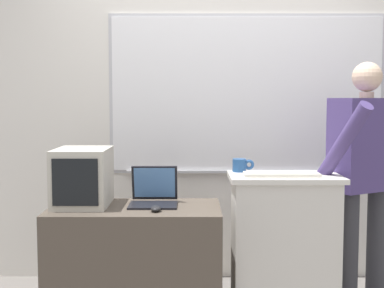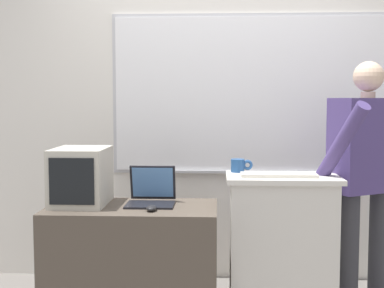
# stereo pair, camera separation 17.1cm
# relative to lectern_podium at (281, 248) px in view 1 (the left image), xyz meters

# --- Properties ---
(back_wall) EXTENTS (6.40, 0.17, 2.63)m
(back_wall) POSITION_rel_lectern_podium_xyz_m (-0.38, 0.90, 0.85)
(back_wall) COLOR silver
(back_wall) RESTS_ON ground_plane
(lectern_podium) EXTENTS (0.68, 0.42, 0.92)m
(lectern_podium) POSITION_rel_lectern_podium_xyz_m (0.00, 0.00, 0.00)
(lectern_podium) COLOR beige
(lectern_podium) RESTS_ON ground_plane
(side_desk) EXTENTS (1.03, 0.56, 0.73)m
(side_desk) POSITION_rel_lectern_podium_xyz_m (-0.91, -0.06, -0.10)
(side_desk) COLOR #4C4238
(side_desk) RESTS_ON ground_plane
(person_presenter) EXTENTS (0.64, 0.71, 1.62)m
(person_presenter) POSITION_rel_lectern_podium_xyz_m (0.55, 0.19, 0.48)
(person_presenter) COLOR #333338
(person_presenter) RESTS_ON ground_plane
(laptop) EXTENTS (0.29, 0.29, 0.23)m
(laptop) POSITION_rel_lectern_podium_xyz_m (-0.80, 0.03, 0.34)
(laptop) COLOR black
(laptop) RESTS_ON side_desk
(wireless_keyboard) EXTENTS (0.45, 0.14, 0.02)m
(wireless_keyboard) POSITION_rel_lectern_podium_xyz_m (-0.03, -0.05, 0.47)
(wireless_keyboard) COLOR beige
(wireless_keyboard) RESTS_ON lectern_podium
(computer_mouse_by_laptop) EXTENTS (0.06, 0.10, 0.03)m
(computer_mouse_by_laptop) POSITION_rel_lectern_podium_xyz_m (-0.78, -0.19, 0.29)
(computer_mouse_by_laptop) COLOR black
(computer_mouse_by_laptop) RESTS_ON side_desk
(crt_monitor) EXTENTS (0.32, 0.43, 0.35)m
(crt_monitor) POSITION_rel_lectern_podium_xyz_m (-1.23, -0.01, 0.45)
(crt_monitor) COLOR #BCB7A8
(crt_monitor) RESTS_ON side_desk
(coffee_mug) EXTENTS (0.14, 0.09, 0.08)m
(coffee_mug) POSITION_rel_lectern_podium_xyz_m (-0.26, 0.14, 0.50)
(coffee_mug) COLOR #234C84
(coffee_mug) RESTS_ON lectern_podium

